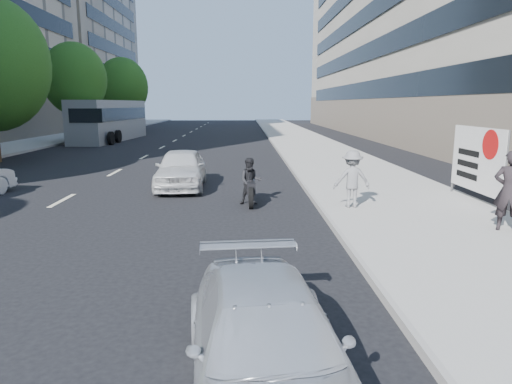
{
  "coord_description": "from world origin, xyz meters",
  "views": [
    {
      "loc": [
        -0.72,
        -6.31,
        3.02
      ],
      "look_at": [
        -0.47,
        2.99,
        1.22
      ],
      "focal_mm": 32.0,
      "sensor_mm": 36.0,
      "label": 1
    }
  ],
  "objects_px": {
    "parked_sedan": "(266,345)",
    "white_sedan_near": "(181,168)",
    "protest_banner": "(477,159)",
    "jogger": "(352,179)",
    "pedestrian_woman": "(510,191)",
    "bus": "(111,121)",
    "motorcycle": "(251,184)"
  },
  "relations": [
    {
      "from": "parked_sedan",
      "to": "white_sedan_near",
      "type": "distance_m",
      "value": 12.42
    },
    {
      "from": "protest_banner",
      "to": "jogger",
      "type": "bearing_deg",
      "value": -169.46
    },
    {
      "from": "protest_banner",
      "to": "parked_sedan",
      "type": "xyz_separation_m",
      "value": [
        -6.68,
        -8.93,
        -0.82
      ]
    },
    {
      "from": "pedestrian_woman",
      "to": "bus",
      "type": "distance_m",
      "value": 33.59
    },
    {
      "from": "pedestrian_woman",
      "to": "white_sedan_near",
      "type": "relative_size",
      "value": 0.45
    },
    {
      "from": "jogger",
      "to": "pedestrian_woman",
      "type": "distance_m",
      "value": 3.93
    },
    {
      "from": "pedestrian_woman",
      "to": "motorcycle",
      "type": "height_order",
      "value": "pedestrian_woman"
    },
    {
      "from": "parked_sedan",
      "to": "bus",
      "type": "height_order",
      "value": "bus"
    },
    {
      "from": "protest_banner",
      "to": "parked_sedan",
      "type": "relative_size",
      "value": 0.77
    },
    {
      "from": "bus",
      "to": "jogger",
      "type": "bearing_deg",
      "value": -57.78
    },
    {
      "from": "pedestrian_woman",
      "to": "white_sedan_near",
      "type": "distance_m",
      "value": 10.55
    },
    {
      "from": "motorcycle",
      "to": "bus",
      "type": "height_order",
      "value": "bus"
    },
    {
      "from": "jogger",
      "to": "white_sedan_near",
      "type": "bearing_deg",
      "value": -37.55
    },
    {
      "from": "bus",
      "to": "pedestrian_woman",
      "type": "bearing_deg",
      "value": -55.32
    },
    {
      "from": "parked_sedan",
      "to": "bus",
      "type": "bearing_deg",
      "value": 103.03
    },
    {
      "from": "white_sedan_near",
      "to": "pedestrian_woman",
      "type": "bearing_deg",
      "value": -40.08
    },
    {
      "from": "protest_banner",
      "to": "bus",
      "type": "relative_size",
      "value": 0.25
    },
    {
      "from": "jogger",
      "to": "motorcycle",
      "type": "distance_m",
      "value": 3.05
    },
    {
      "from": "pedestrian_woman",
      "to": "motorcycle",
      "type": "xyz_separation_m",
      "value": [
        -5.83,
        3.65,
        -0.45
      ]
    },
    {
      "from": "jogger",
      "to": "motorcycle",
      "type": "xyz_separation_m",
      "value": [
        -2.83,
        1.12,
        -0.31
      ]
    },
    {
      "from": "jogger",
      "to": "motorcycle",
      "type": "relative_size",
      "value": 0.79
    },
    {
      "from": "parked_sedan",
      "to": "motorcycle",
      "type": "height_order",
      "value": "motorcycle"
    },
    {
      "from": "jogger",
      "to": "parked_sedan",
      "type": "bearing_deg",
      "value": 70.27
    },
    {
      "from": "jogger",
      "to": "white_sedan_near",
      "type": "height_order",
      "value": "jogger"
    },
    {
      "from": "parked_sedan",
      "to": "bus",
      "type": "xyz_separation_m",
      "value": [
        -11.38,
        34.53,
        1.06
      ]
    },
    {
      "from": "protest_banner",
      "to": "white_sedan_near",
      "type": "bearing_deg",
      "value": 160.65
    },
    {
      "from": "white_sedan_near",
      "to": "bus",
      "type": "distance_m",
      "value": 24.08
    },
    {
      "from": "motorcycle",
      "to": "pedestrian_woman",
      "type": "bearing_deg",
      "value": -33.24
    },
    {
      "from": "jogger",
      "to": "white_sedan_near",
      "type": "distance_m",
      "value": 6.62
    },
    {
      "from": "pedestrian_woman",
      "to": "bus",
      "type": "xyz_separation_m",
      "value": [
        -17.18,
        28.85,
        0.55
      ]
    },
    {
      "from": "pedestrian_woman",
      "to": "protest_banner",
      "type": "height_order",
      "value": "protest_banner"
    },
    {
      "from": "parked_sedan",
      "to": "motorcycle",
      "type": "relative_size",
      "value": 1.94
    }
  ]
}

